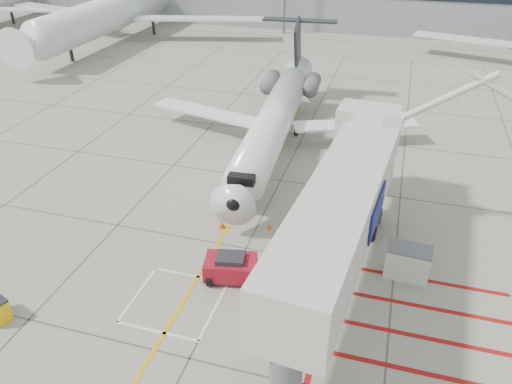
% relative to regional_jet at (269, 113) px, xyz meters
% --- Properties ---
extents(ground_plane, '(260.00, 260.00, 0.00)m').
position_rel_regional_jet_xyz_m(ground_plane, '(1.63, -14.80, -3.70)').
color(ground_plane, gray).
rests_on(ground_plane, ground).
extents(regional_jet, '(24.27, 29.70, 7.40)m').
position_rel_regional_jet_xyz_m(regional_jet, '(0.00, 0.00, 0.00)').
color(regional_jet, white).
rests_on(regional_jet, ground_plane).
extents(jet_bridge, '(11.40, 20.97, 8.07)m').
position_rel_regional_jet_xyz_m(jet_bridge, '(6.72, -13.28, 0.33)').
color(jet_bridge, silver).
rests_on(jet_bridge, ground_plane).
extents(pushback_tug, '(2.84, 2.08, 1.51)m').
position_rel_regional_jet_xyz_m(pushback_tug, '(1.65, -13.41, -2.95)').
color(pushback_tug, maroon).
rests_on(pushback_tug, ground_plane).
extents(baggage_cart, '(2.23, 1.63, 1.28)m').
position_rel_regional_jet_xyz_m(baggage_cart, '(7.51, -6.91, -3.06)').
color(baggage_cart, '#525256').
rests_on(baggage_cart, ground_plane).
extents(ground_power_unit, '(2.26, 1.42, 1.72)m').
position_rel_regional_jet_xyz_m(ground_power_unit, '(10.20, -10.68, -2.84)').
color(ground_power_unit, beige).
rests_on(ground_power_unit, ground_plane).
extents(cone_nose, '(0.35, 0.35, 0.48)m').
position_rel_regional_jet_xyz_m(cone_nose, '(-0.32, -9.28, -3.46)').
color(cone_nose, '#DB460B').
rests_on(cone_nose, ground_plane).
extents(cone_side, '(0.31, 0.31, 0.44)m').
position_rel_regional_jet_xyz_m(cone_side, '(2.41, -8.59, -3.48)').
color(cone_side, orange).
rests_on(cone_side, ground_plane).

